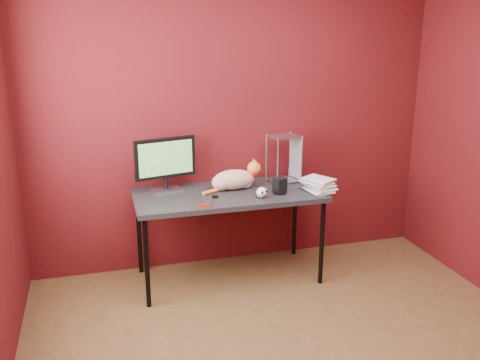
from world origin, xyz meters
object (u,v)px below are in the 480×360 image
object	(u,v)px
desk	(228,198)
speaker	(280,186)
book_stack	(313,119)
monitor	(165,162)
skull_mug	(262,192)
cat	(234,179)

from	to	relation	value
desk	speaker	world-z (taller)	speaker
speaker	book_stack	size ratio (longest dim) A/B	0.11
desk	speaker	distance (m)	0.43
speaker	monitor	bearing A→B (deg)	138.81
monitor	book_stack	size ratio (longest dim) A/B	0.42
desk	skull_mug	size ratio (longest dim) A/B	16.59
skull_mug	speaker	bearing A→B (deg)	6.58
skull_mug	book_stack	world-z (taller)	book_stack
cat	speaker	size ratio (longest dim) A/B	4.06
cat	monitor	bearing A→B (deg)	167.83
cat	speaker	distance (m)	0.38
monitor	skull_mug	world-z (taller)	monitor
desk	speaker	size ratio (longest dim) A/B	11.92
cat	book_stack	distance (m)	0.80
cat	book_stack	size ratio (longest dim) A/B	0.43
cat	speaker	world-z (taller)	cat
desk	book_stack	size ratio (longest dim) A/B	1.26
book_stack	skull_mug	bearing A→B (deg)	-177.35
monitor	speaker	world-z (taller)	monitor
speaker	book_stack	world-z (taller)	book_stack
speaker	book_stack	distance (m)	0.59
monitor	cat	bearing A→B (deg)	-23.63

